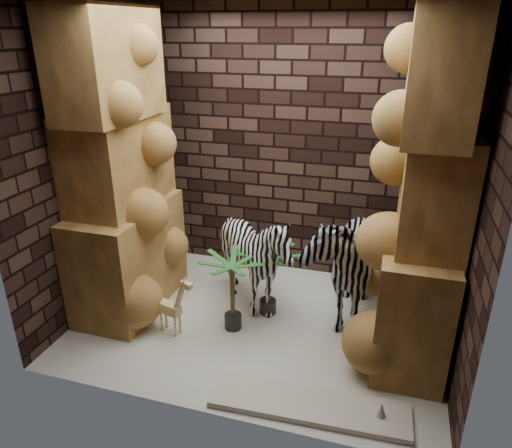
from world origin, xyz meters
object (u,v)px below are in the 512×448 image
(surfboard, at_px, (309,405))
(giraffe_toy, at_px, (169,302))
(palm_front, at_px, (268,281))
(zebra_right, at_px, (343,249))
(palm_back, at_px, (232,293))
(zebra_left, at_px, (255,264))

(surfboard, bearing_deg, giraffe_toy, 155.29)
(palm_front, bearing_deg, zebra_right, 15.98)
(surfboard, bearing_deg, palm_back, 135.03)
(giraffe_toy, relative_size, palm_front, 0.92)
(zebra_left, distance_m, palm_front, 0.22)
(zebra_right, distance_m, palm_back, 1.16)
(zebra_right, height_order, surfboard, zebra_right)
(palm_front, relative_size, surfboard, 0.48)
(surfboard, bearing_deg, zebra_left, 120.79)
(zebra_right, relative_size, palm_back, 1.89)
(palm_back, xyz_separation_m, surfboard, (0.92, -0.83, -0.36))
(giraffe_toy, height_order, palm_back, palm_back)
(zebra_left, bearing_deg, zebra_right, 8.26)
(zebra_left, bearing_deg, palm_back, -109.86)
(giraffe_toy, distance_m, palm_back, 0.61)
(zebra_left, xyz_separation_m, surfboard, (0.80, -1.21, -0.50))
(palm_front, xyz_separation_m, surfboard, (0.66, -1.19, -0.34))
(palm_front, xyz_separation_m, palm_back, (-0.26, -0.35, 0.02))
(zebra_right, bearing_deg, palm_front, -166.00)
(zebra_right, relative_size, palm_front, 2.00)
(giraffe_toy, xyz_separation_m, palm_back, (0.56, 0.24, 0.05))
(zebra_left, xyz_separation_m, giraffe_toy, (-0.67, -0.62, -0.19))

